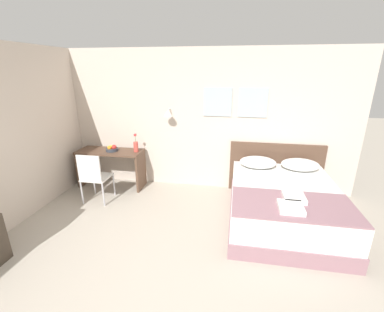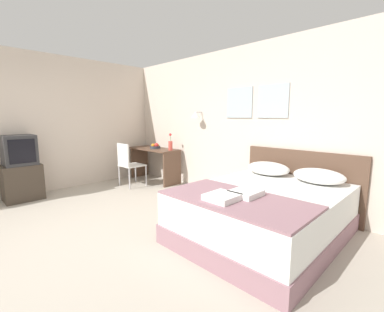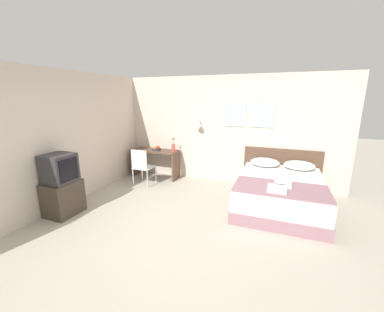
{
  "view_description": "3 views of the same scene",
  "coord_description": "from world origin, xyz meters",
  "px_view_note": "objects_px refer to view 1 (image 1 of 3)",
  "views": [
    {
      "loc": [
        0.71,
        -1.83,
        2.27
      ],
      "look_at": [
        0.09,
        1.71,
        1.05
      ],
      "focal_mm": 24.0,
      "sensor_mm": 36.0,
      "label": 1
    },
    {
      "loc": [
        2.98,
        -0.86,
        1.45
      ],
      "look_at": [
        0.33,
        1.8,
        0.88
      ],
      "focal_mm": 24.0,
      "sensor_mm": 36.0,
      "label": 2
    },
    {
      "loc": [
        1.41,
        -2.78,
        2.12
      ],
      "look_at": [
        -0.21,
        1.47,
        0.99
      ],
      "focal_mm": 22.0,
      "sensor_mm": 36.0,
      "label": 3
    }
  ],
  "objects_px": {
    "folded_towel_mid_bed": "(291,207)",
    "fruit_bowl": "(112,149)",
    "throw_blanket": "(293,205)",
    "folded_towel_near_foot": "(294,197)",
    "desk_chair": "(93,175)",
    "headboard": "(275,168)",
    "flower_vase": "(136,146)",
    "desk": "(111,161)",
    "bed": "(283,204)",
    "pillow_left": "(258,162)",
    "pillow_right": "(300,165)"
  },
  "relations": [
    {
      "from": "folded_towel_near_foot",
      "to": "desk",
      "type": "bearing_deg",
      "value": 159.45
    },
    {
      "from": "folded_towel_near_foot",
      "to": "desk",
      "type": "height_order",
      "value": "desk"
    },
    {
      "from": "folded_towel_near_foot",
      "to": "folded_towel_mid_bed",
      "type": "relative_size",
      "value": 1.01
    },
    {
      "from": "headboard",
      "to": "fruit_bowl",
      "type": "height_order",
      "value": "headboard"
    },
    {
      "from": "folded_towel_mid_bed",
      "to": "fruit_bowl",
      "type": "xyz_separation_m",
      "value": [
        -3.08,
        1.49,
        0.15
      ]
    },
    {
      "from": "throw_blanket",
      "to": "folded_towel_near_foot",
      "type": "relative_size",
      "value": 4.89
    },
    {
      "from": "bed",
      "to": "pillow_left",
      "type": "xyz_separation_m",
      "value": [
        -0.36,
        0.74,
        0.4
      ]
    },
    {
      "from": "headboard",
      "to": "flower_vase",
      "type": "distance_m",
      "value": 2.71
    },
    {
      "from": "desk_chair",
      "to": "flower_vase",
      "type": "relative_size",
      "value": 2.53
    },
    {
      "from": "desk_chair",
      "to": "headboard",
      "type": "bearing_deg",
      "value": 17.43
    },
    {
      "from": "headboard",
      "to": "folded_towel_mid_bed",
      "type": "distance_m",
      "value": 1.8
    },
    {
      "from": "desk_chair",
      "to": "pillow_right",
      "type": "bearing_deg",
      "value": 11.01
    },
    {
      "from": "headboard",
      "to": "folded_towel_near_foot",
      "type": "relative_size",
      "value": 5.42
    },
    {
      "from": "pillow_right",
      "to": "fruit_bowl",
      "type": "xyz_separation_m",
      "value": [
        -3.5,
        0.01,
        0.11
      ]
    },
    {
      "from": "pillow_left",
      "to": "headboard",
      "type": "bearing_deg",
      "value": 40.72
    },
    {
      "from": "bed",
      "to": "folded_towel_mid_bed",
      "type": "bearing_deg",
      "value": -94.49
    },
    {
      "from": "desk_chair",
      "to": "flower_vase",
      "type": "bearing_deg",
      "value": 54.97
    },
    {
      "from": "throw_blanket",
      "to": "desk_chair",
      "type": "distance_m",
      "value": 3.24
    },
    {
      "from": "pillow_right",
      "to": "headboard",
      "type": "bearing_deg",
      "value": 139.28
    },
    {
      "from": "headboard",
      "to": "desk_chair",
      "type": "height_order",
      "value": "headboard"
    },
    {
      "from": "bed",
      "to": "throw_blanket",
      "type": "relative_size",
      "value": 1.32
    },
    {
      "from": "bed",
      "to": "fruit_bowl",
      "type": "bearing_deg",
      "value": 166.6
    },
    {
      "from": "folded_towel_mid_bed",
      "to": "desk",
      "type": "xyz_separation_m",
      "value": [
        -3.14,
        1.5,
        -0.12
      ]
    },
    {
      "from": "headboard",
      "to": "desk",
      "type": "bearing_deg",
      "value": -174.82
    },
    {
      "from": "headboard",
      "to": "pillow_left",
      "type": "xyz_separation_m",
      "value": [
        -0.36,
        -0.31,
        0.21
      ]
    },
    {
      "from": "headboard",
      "to": "flower_vase",
      "type": "bearing_deg",
      "value": -174.32
    },
    {
      "from": "pillow_left",
      "to": "fruit_bowl",
      "type": "xyz_separation_m",
      "value": [
        -2.78,
        0.01,
        0.11
      ]
    },
    {
      "from": "throw_blanket",
      "to": "flower_vase",
      "type": "bearing_deg",
      "value": 152.58
    },
    {
      "from": "pillow_right",
      "to": "desk_chair",
      "type": "xyz_separation_m",
      "value": [
        -3.54,
        -0.69,
        -0.16
      ]
    },
    {
      "from": "folded_towel_mid_bed",
      "to": "fruit_bowl",
      "type": "distance_m",
      "value": 3.43
    },
    {
      "from": "desk_chair",
      "to": "flower_vase",
      "type": "distance_m",
      "value": 0.96
    },
    {
      "from": "pillow_right",
      "to": "fruit_bowl",
      "type": "bearing_deg",
      "value": 179.92
    },
    {
      "from": "fruit_bowl",
      "to": "bed",
      "type": "bearing_deg",
      "value": -13.4
    },
    {
      "from": "throw_blanket",
      "to": "folded_towel_mid_bed",
      "type": "bearing_deg",
      "value": -112.01
    },
    {
      "from": "pillow_right",
      "to": "bed",
      "type": "bearing_deg",
      "value": -115.81
    },
    {
      "from": "fruit_bowl",
      "to": "desk_chair",
      "type": "bearing_deg",
      "value": -92.88
    },
    {
      "from": "pillow_left",
      "to": "pillow_right",
      "type": "xyz_separation_m",
      "value": [
        0.72,
        0.0,
        0.0
      ]
    },
    {
      "from": "bed",
      "to": "headboard",
      "type": "bearing_deg",
      "value": 90.0
    },
    {
      "from": "desk_chair",
      "to": "flower_vase",
      "type": "xyz_separation_m",
      "value": [
        0.51,
        0.73,
        0.34
      ]
    },
    {
      "from": "headboard",
      "to": "throw_blanket",
      "type": "bearing_deg",
      "value": -90.0
    },
    {
      "from": "bed",
      "to": "pillow_right",
      "type": "bearing_deg",
      "value": 64.19
    },
    {
      "from": "pillow_left",
      "to": "pillow_right",
      "type": "relative_size",
      "value": 1.0
    },
    {
      "from": "desk",
      "to": "flower_vase",
      "type": "height_order",
      "value": "flower_vase"
    },
    {
      "from": "fruit_bowl",
      "to": "desk",
      "type": "bearing_deg",
      "value": 166.81
    },
    {
      "from": "throw_blanket",
      "to": "desk_chair",
      "type": "relative_size",
      "value": 1.69
    },
    {
      "from": "headboard",
      "to": "folded_towel_near_foot",
      "type": "distance_m",
      "value": 1.51
    },
    {
      "from": "pillow_left",
      "to": "throw_blanket",
      "type": "height_order",
      "value": "pillow_left"
    },
    {
      "from": "folded_towel_near_foot",
      "to": "desk_chair",
      "type": "bearing_deg",
      "value": 171.05
    },
    {
      "from": "throw_blanket",
      "to": "folded_towel_mid_bed",
      "type": "xyz_separation_m",
      "value": [
        -0.06,
        -0.14,
        0.04
      ]
    },
    {
      "from": "bed",
      "to": "desk_chair",
      "type": "xyz_separation_m",
      "value": [
        -3.18,
        0.06,
        0.24
      ]
    }
  ]
}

